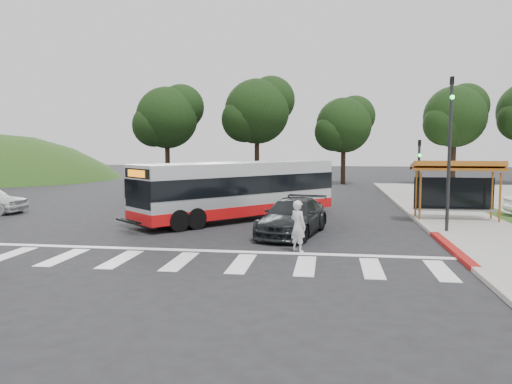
# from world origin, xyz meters

# --- Properties ---
(ground) EXTENTS (140.00, 140.00, 0.00)m
(ground) POSITION_xyz_m (0.00, 0.00, 0.00)
(ground) COLOR black
(ground) RESTS_ON ground
(sidewalk_east) EXTENTS (4.00, 40.00, 0.12)m
(sidewalk_east) POSITION_xyz_m (11.00, 8.00, 0.06)
(sidewalk_east) COLOR gray
(sidewalk_east) RESTS_ON ground
(curb_east) EXTENTS (0.30, 40.00, 0.15)m
(curb_east) POSITION_xyz_m (9.00, 8.00, 0.07)
(curb_east) COLOR #9E9991
(curb_east) RESTS_ON ground
(curb_east_red) EXTENTS (0.32, 6.00, 0.15)m
(curb_east_red) POSITION_xyz_m (9.00, -2.00, 0.08)
(curb_east_red) COLOR maroon
(curb_east_red) RESTS_ON ground
(crosswalk_ladder) EXTENTS (18.00, 2.60, 0.01)m
(crosswalk_ladder) POSITION_xyz_m (0.00, -5.00, 0.01)
(crosswalk_ladder) COLOR silver
(crosswalk_ladder) RESTS_ON ground
(bus_shelter) EXTENTS (4.20, 1.60, 2.86)m
(bus_shelter) POSITION_xyz_m (10.80, 5.10, 2.35)
(bus_shelter) COLOR #9D581A
(bus_shelter) RESTS_ON sidewalk_east
(traffic_signal_ne_tall) EXTENTS (0.18, 0.37, 6.50)m
(traffic_signal_ne_tall) POSITION_xyz_m (9.60, 1.49, 3.88)
(traffic_signal_ne_tall) COLOR black
(traffic_signal_ne_tall) RESTS_ON ground
(traffic_signal_ne_short) EXTENTS (0.18, 0.37, 4.00)m
(traffic_signal_ne_short) POSITION_xyz_m (9.60, 8.49, 2.48)
(traffic_signal_ne_short) COLOR black
(traffic_signal_ne_short) RESTS_ON ground
(tree_ne_a) EXTENTS (6.16, 5.74, 9.30)m
(tree_ne_a) POSITION_xyz_m (16.08, 28.06, 6.39)
(tree_ne_a) COLOR black
(tree_ne_a) RESTS_ON parking_lot
(tree_north_a) EXTENTS (6.60, 6.15, 10.17)m
(tree_north_a) POSITION_xyz_m (-1.92, 26.07, 6.92)
(tree_north_a) COLOR black
(tree_north_a) RESTS_ON ground
(tree_north_b) EXTENTS (5.72, 5.33, 8.43)m
(tree_north_b) POSITION_xyz_m (6.07, 28.06, 5.66)
(tree_north_b) COLOR black
(tree_north_b) RESTS_ON ground
(tree_north_c) EXTENTS (6.16, 5.74, 9.30)m
(tree_north_c) POSITION_xyz_m (-9.92, 24.06, 6.29)
(tree_north_c) COLOR black
(tree_north_c) RESTS_ON ground
(transit_bus) EXTENTS (9.11, 9.88, 2.86)m
(transit_bus) POSITION_xyz_m (0.26, 4.22, 1.43)
(transit_bus) COLOR silver
(transit_bus) RESTS_ON ground
(pedestrian) EXTENTS (0.78, 0.76, 1.80)m
(pedestrian) POSITION_xyz_m (3.64, -2.96, 0.90)
(pedestrian) COLOR silver
(pedestrian) RESTS_ON ground
(dark_sedan) EXTENTS (3.08, 5.46, 1.49)m
(dark_sedan) POSITION_xyz_m (3.22, 0.33, 0.75)
(dark_sedan) COLOR black
(dark_sedan) RESTS_ON ground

